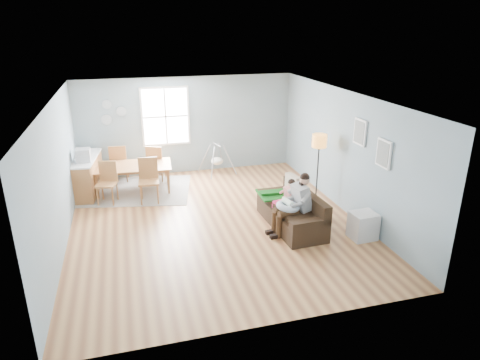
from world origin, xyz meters
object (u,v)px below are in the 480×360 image
object	(u,v)px
sofa	(293,214)
chair_se	(149,177)
storage_cube	(363,226)
baby_swing	(217,160)
father	(295,202)
dining_table	(134,178)
toddler	(287,194)
chair_ne	(156,161)
chair_sw	(107,179)
counter	(88,175)
floor_lamp	(319,147)
chair_nw	(119,161)
monitor	(83,155)

from	to	relation	value
sofa	chair_se	xyz separation A→B (m)	(-2.84, 2.20, 0.34)
storage_cube	baby_swing	size ratio (longest dim) A/B	0.53
father	dining_table	bearing A→B (deg)	133.45
toddler	chair_ne	bearing A→B (deg)	126.60
chair_sw	counter	size ratio (longest dim) A/B	0.57
floor_lamp	chair_nw	size ratio (longest dim) A/B	1.61
chair_sw	monitor	distance (m)	0.84
chair_ne	monitor	xyz separation A→B (m)	(-1.74, -0.74, 0.52)
chair_se	monitor	bearing A→B (deg)	158.06
father	monitor	world-z (taller)	father
counter	father	bearing A→B (deg)	-39.11
chair_ne	floor_lamp	bearing A→B (deg)	-34.70
dining_table	chair_sw	size ratio (longest dim) A/B	1.93
toddler	chair_se	world-z (taller)	chair_se
chair_sw	chair_ne	size ratio (longest dim) A/B	0.99
father	baby_swing	world-z (taller)	father
baby_swing	monitor	bearing A→B (deg)	-165.19
chair_nw	sofa	bearing A→B (deg)	-46.62
sofa	chair_se	size ratio (longest dim) A/B	1.84
dining_table	father	bearing A→B (deg)	-42.23
sofa	chair_nw	distance (m)	5.12
chair_nw	counter	xyz separation A→B (m)	(-0.76, -0.61, -0.12)
chair_nw	baby_swing	bearing A→B (deg)	-0.25
chair_ne	counter	size ratio (longest dim) A/B	0.58
chair_nw	monitor	size ratio (longest dim) A/B	3.02
dining_table	counter	size ratio (longest dim) A/B	1.11
floor_lamp	chair_se	bearing A→B (deg)	163.41
floor_lamp	sofa	bearing A→B (deg)	-133.81
chair_se	monitor	size ratio (longest dim) A/B	3.10
sofa	chair_sw	size ratio (longest dim) A/B	1.97
storage_cube	chair_ne	world-z (taller)	chair_ne
counter	monitor	xyz separation A→B (m)	(-0.03, -0.32, 0.62)
sofa	father	xyz separation A→B (m)	(-0.11, -0.28, 0.40)
floor_lamp	dining_table	world-z (taller)	floor_lamp
father	storage_cube	world-z (taller)	father
dining_table	floor_lamp	bearing A→B (deg)	-20.16
chair_se	baby_swing	xyz separation A→B (m)	(2.00, 1.51, -0.23)
toddler	dining_table	size ratio (longest dim) A/B	0.42
baby_swing	sofa	bearing A→B (deg)	-77.36
chair_sw	baby_swing	size ratio (longest dim) A/B	0.96
monitor	chair_ne	bearing A→B (deg)	22.95
chair_sw	baby_swing	distance (m)	3.24
chair_se	father	bearing A→B (deg)	-42.25
floor_lamp	baby_swing	xyz separation A→B (m)	(-1.84, 2.65, -0.99)
toddler	chair_sw	size ratio (longest dim) A/B	0.80
dining_table	monitor	bearing A→B (deg)	-167.23
sofa	storage_cube	distance (m)	1.43
chair_nw	counter	world-z (taller)	chair_nw
dining_table	baby_swing	distance (m)	2.46
storage_cube	toddler	bearing A→B (deg)	138.18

